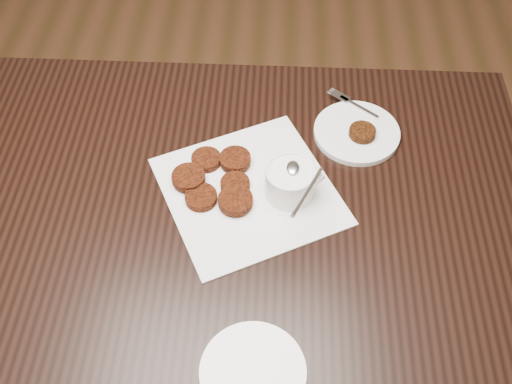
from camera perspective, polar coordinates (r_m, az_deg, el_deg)
table at (r=1.54m, az=-3.40°, el=-9.50°), size 1.34×0.86×0.75m
napkin at (r=1.24m, az=-0.67°, el=0.09°), size 0.44×0.44×0.00m
sauce_ramekin at (r=1.18m, az=3.28°, el=2.05°), size 0.16×0.16×0.14m
patty_cluster at (r=1.24m, az=-3.56°, el=0.73°), size 0.28×0.28×0.02m
plate_with_patty at (r=1.36m, az=9.48°, el=5.75°), size 0.27×0.27×0.03m
plate_empty at (r=1.04m, az=-0.30°, el=-16.57°), size 0.20×0.20×0.01m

